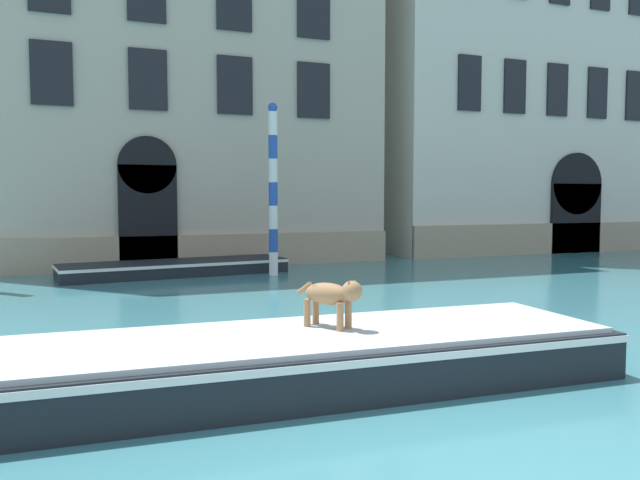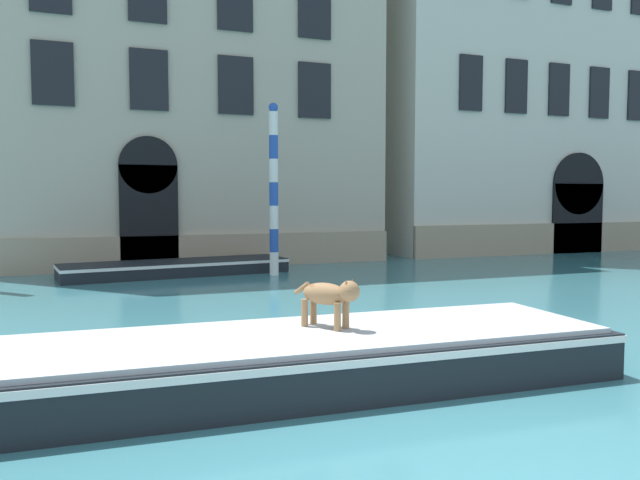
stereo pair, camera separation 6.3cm
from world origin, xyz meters
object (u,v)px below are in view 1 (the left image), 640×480
boat_moored_near_palazzo (176,268)px  dog_on_deck (332,295)px  boat_foreground (242,363)px  mooring_pole_0 (273,189)px

boat_moored_near_palazzo → dog_on_deck: bearing=-95.4°
boat_foreground → boat_moored_near_palazzo: bearing=87.7°
boat_foreground → boat_moored_near_palazzo: 10.71m
boat_foreground → boat_moored_near_palazzo: (0.82, 10.68, -0.11)m
boat_foreground → dog_on_deck: size_ratio=11.35×
dog_on_deck → mooring_pole_0: size_ratio=0.17×
boat_foreground → boat_moored_near_palazzo: size_ratio=1.41×
boat_moored_near_palazzo → mooring_pole_0: size_ratio=1.33×
boat_moored_near_palazzo → mooring_pole_0: 3.45m
dog_on_deck → boat_moored_near_palazzo: bearing=146.8°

